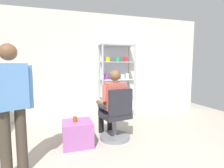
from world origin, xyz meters
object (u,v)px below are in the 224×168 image
(tea_glass, at_px, (75,119))
(standing_customer, at_px, (11,102))
(office_chair, at_px, (116,119))
(storage_crate, at_px, (77,133))
(seated_shopkeeper, at_px, (112,100))
(display_cabinet_main, at_px, (116,81))

(tea_glass, height_order, standing_customer, standing_customer)
(office_chair, relative_size, storage_crate, 1.93)
(storage_crate, height_order, tea_glass, tea_glass)
(seated_shopkeeper, xyz_separation_m, standing_customer, (-1.52, -0.78, 0.22))
(display_cabinet_main, xyz_separation_m, office_chair, (-0.47, -1.42, -0.57))
(seated_shopkeeper, relative_size, storage_crate, 2.59)
(display_cabinet_main, height_order, tea_glass, display_cabinet_main)
(office_chair, distance_m, standing_customer, 1.75)
(display_cabinet_main, relative_size, office_chair, 1.98)
(seated_shopkeeper, relative_size, standing_customer, 0.79)
(display_cabinet_main, relative_size, standing_customer, 1.17)
(tea_glass, bearing_deg, seated_shopkeeper, 14.19)
(display_cabinet_main, height_order, standing_customer, display_cabinet_main)
(display_cabinet_main, bearing_deg, storage_crate, -129.37)
(office_chair, height_order, tea_glass, office_chair)
(display_cabinet_main, distance_m, seated_shopkeeper, 1.38)
(office_chair, xyz_separation_m, storage_crate, (-0.71, -0.01, -0.19))
(office_chair, xyz_separation_m, standing_customer, (-1.55, -0.62, 0.54))
(display_cabinet_main, bearing_deg, tea_glass, -130.00)
(seated_shopkeeper, bearing_deg, standing_customer, -152.77)
(tea_glass, distance_m, standing_customer, 1.11)
(office_chair, bearing_deg, standing_customer, -158.16)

